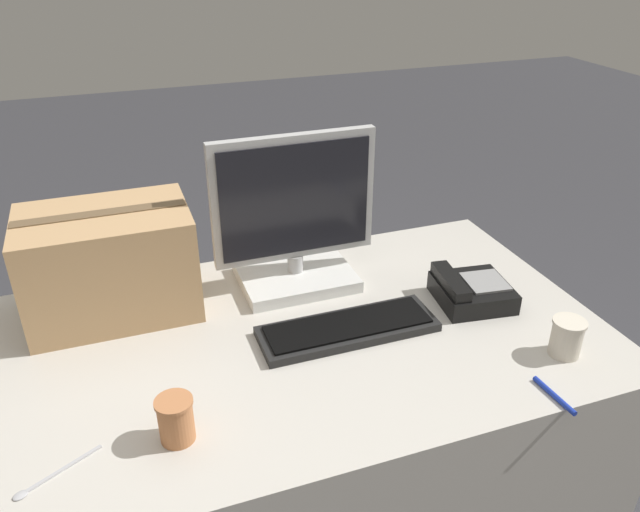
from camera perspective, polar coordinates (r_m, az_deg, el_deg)
office_desk at (r=1.79m, az=-6.17°, el=-17.81°), size 1.80×0.90×0.74m
monitor at (r=1.71m, az=-2.33°, el=2.70°), size 0.45×0.25×0.43m
keyboard at (r=1.57m, az=2.57°, el=-6.62°), size 0.45×0.15×0.03m
desk_phone at (r=1.73m, az=13.60°, el=-3.13°), size 0.21×0.21×0.08m
paper_cup_left at (r=1.29m, az=-13.04°, el=-14.36°), size 0.08×0.08×0.10m
paper_cup_right at (r=1.59m, az=21.63°, el=-6.92°), size 0.08×0.08×0.09m
spoon at (r=1.32m, az=-23.61°, el=-18.13°), size 0.16×0.09×0.00m
cardboard_box at (r=1.68m, az=-18.69°, el=-0.62°), size 0.42×0.28×0.28m
pen_marker at (r=1.47m, az=20.62°, el=-11.84°), size 0.02×0.13×0.01m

